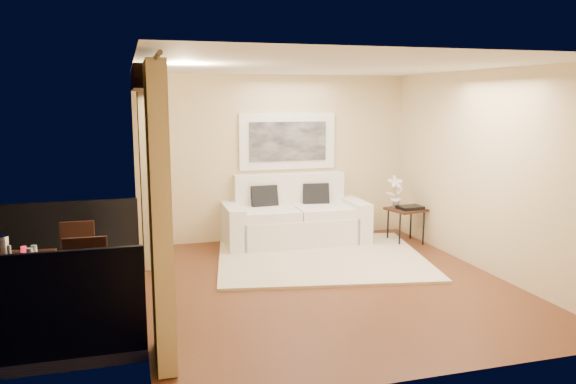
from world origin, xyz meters
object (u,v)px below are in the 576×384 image
object	(u,v)px
ice_bucket	(0,246)
side_table	(406,212)
bistro_table	(15,266)
sofa	(294,219)
balcony_chair_near	(86,280)
orchid	(395,191)
balcony_chair_far	(79,251)

from	to	relation	value
ice_bucket	side_table	bearing A→B (deg)	19.21
side_table	bistro_table	size ratio (longest dim) A/B	0.82
sofa	balcony_chair_near	distance (m)	4.16
sofa	orchid	size ratio (longest dim) A/B	4.38
sofa	balcony_chair_far	distance (m)	3.51
sofa	balcony_chair_far	size ratio (longest dim) A/B	2.58
balcony_chair_near	ice_bucket	world-z (taller)	balcony_chair_near
sofa	ice_bucket	xyz separation A→B (m)	(-3.82, -2.45, 0.47)
balcony_chair_far	balcony_chair_near	bearing A→B (deg)	99.27
bistro_table	balcony_chair_near	world-z (taller)	balcony_chair_near
bistro_table	sofa	bearing A→B (deg)	35.16
side_table	ice_bucket	bearing A→B (deg)	-160.79
side_table	balcony_chair_near	world-z (taller)	balcony_chair_near
side_table	ice_bucket	xyz separation A→B (m)	(-5.56, -1.94, 0.35)
balcony_chair_far	balcony_chair_near	distance (m)	1.35
side_table	bistro_table	xyz separation A→B (m)	(-5.41, -2.08, 0.17)
orchid	ice_bucket	world-z (taller)	orchid
side_table	orchid	distance (m)	0.37
bistro_table	balcony_chair_near	distance (m)	0.75
sofa	balcony_chair_near	size ratio (longest dim) A/B	2.36
orchid	balcony_chair_far	world-z (taller)	orchid
balcony_chair_near	orchid	bearing A→B (deg)	29.34
balcony_chair_far	balcony_chair_near	size ratio (longest dim) A/B	0.92
side_table	ice_bucket	world-z (taller)	ice_bucket
sofa	balcony_chair_near	world-z (taller)	sofa
sofa	side_table	size ratio (longest dim) A/B	3.67
side_table	ice_bucket	size ratio (longest dim) A/B	3.13
orchid	ice_bucket	xyz separation A→B (m)	(-5.42, -2.06, 0.03)
side_table	bistro_table	distance (m)	5.80
sofa	balcony_chair_far	world-z (taller)	sofa
sofa	ice_bucket	size ratio (longest dim) A/B	11.49
balcony_chair_far	ice_bucket	distance (m)	1.18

